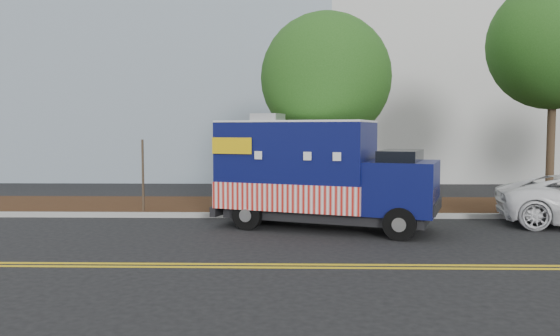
{
  "coord_description": "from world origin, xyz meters",
  "views": [
    {
      "loc": [
        0.05,
        -15.22,
        2.7
      ],
      "look_at": [
        -0.3,
        0.6,
        1.59
      ],
      "focal_mm": 35.0,
      "sensor_mm": 36.0,
      "label": 1
    }
  ],
  "objects": [
    {
      "name": "centerline_near",
      "position": [
        0.0,
        -4.45,
        0.01
      ],
      "size": [
        120.0,
        0.1,
        0.01
      ],
      "primitive_type": "cube",
      "color": "gold",
      "rests_on": "ground"
    },
    {
      "name": "food_truck",
      "position": [
        0.68,
        -0.21,
        1.43
      ],
      "size": [
        6.35,
        4.02,
        3.16
      ],
      "rotation": [
        0.0,
        0.0,
        -0.34
      ],
      "color": "black",
      "rests_on": "ground"
    },
    {
      "name": "mulch_strip",
      "position": [
        0.0,
        3.5,
        0.07
      ],
      "size": [
        120.0,
        4.0,
        0.15
      ],
      "primitive_type": "cube",
      "color": "black",
      "rests_on": "ground"
    },
    {
      "name": "centerline_far",
      "position": [
        0.0,
        -4.7,
        0.01
      ],
      "size": [
        120.0,
        0.1,
        0.01
      ],
      "primitive_type": "cube",
      "color": "gold",
      "rests_on": "ground"
    },
    {
      "name": "curb",
      "position": [
        0.0,
        1.4,
        0.07
      ],
      "size": [
        120.0,
        0.18,
        0.15
      ],
      "primitive_type": "cube",
      "color": "#9E9E99",
      "rests_on": "ground"
    },
    {
      "name": "sign_post",
      "position": [
        -4.63,
        1.73,
        1.2
      ],
      "size": [
        0.06,
        0.06,
        2.4
      ],
      "primitive_type": "cube",
      "color": "#473828",
      "rests_on": "ground"
    },
    {
      "name": "tree_c",
      "position": [
        8.55,
        2.86,
        5.47
      ],
      "size": [
        4.23,
        4.23,
        7.6
      ],
      "color": "#38281C",
      "rests_on": "ground"
    },
    {
      "name": "tree_b",
      "position": [
        1.15,
        2.72,
        4.39
      ],
      "size": [
        4.25,
        4.25,
        6.52
      ],
      "color": "#38281C",
      "rests_on": "ground"
    },
    {
      "name": "ground",
      "position": [
        0.0,
        0.0,
        0.0
      ],
      "size": [
        120.0,
        120.0,
        0.0
      ],
      "primitive_type": "plane",
      "color": "black",
      "rests_on": "ground"
    }
  ]
}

